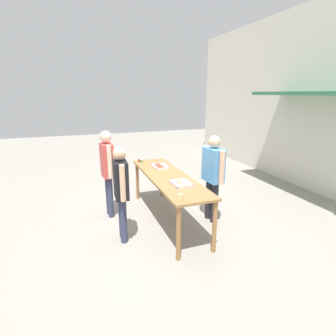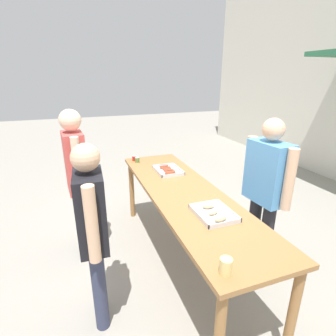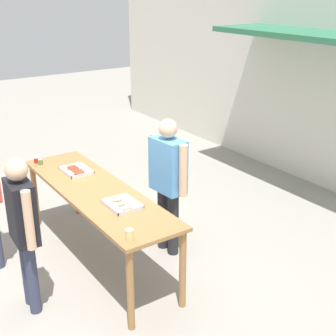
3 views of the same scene
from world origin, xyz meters
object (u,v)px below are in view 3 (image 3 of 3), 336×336
person_server_behind_table (168,176)px  food_tray_sausages (76,171)px  condiment_jar_ketchup (40,162)px  condiment_jar_mustard (36,160)px  beer_cup (130,235)px  food_tray_buns (122,205)px  person_customer_with_cup (23,223)px

person_server_behind_table → food_tray_sausages: bearing=-144.2°
person_server_behind_table → condiment_jar_ketchup: bearing=-148.1°
food_tray_sausages → condiment_jar_ketchup: bearing=-151.7°
condiment_jar_mustard → condiment_jar_ketchup: bearing=12.7°
beer_cup → food_tray_buns: bearing=156.3°
food_tray_buns → condiment_jar_mustard: (-1.74, -0.29, 0.02)m
condiment_jar_mustard → condiment_jar_ketchup: same height
food_tray_sausages → person_server_behind_table: size_ratio=0.24×
beer_cup → person_server_behind_table: 1.38m
condiment_jar_ketchup → person_server_behind_table: size_ratio=0.04×
condiment_jar_mustard → person_customer_with_cup: bearing=-23.6°
food_tray_sausages → person_customer_with_cup: (1.02, -1.00, 0.04)m
food_tray_sausages → food_tray_buns: 1.15m
food_tray_sausages → beer_cup: 1.82m
condiment_jar_ketchup → person_server_behind_table: person_server_behind_table is taller
person_customer_with_cup → food_tray_buns: bearing=-94.4°
food_tray_sausages → person_server_behind_table: 1.17m
condiment_jar_mustard → beer_cup: size_ratio=0.68×
food_tray_sausages → condiment_jar_mustard: size_ratio=5.45×
beer_cup → person_server_behind_table: bearing=131.1°
food_tray_buns → person_server_behind_table: bearing=109.0°
beer_cup → person_server_behind_table: size_ratio=0.06×
food_tray_buns → beer_cup: bearing=-23.7°
beer_cup → person_customer_with_cup: person_customer_with_cup is taller
condiment_jar_ketchup → person_customer_with_cup: (1.53, -0.72, 0.01)m
condiment_jar_mustard → beer_cup: beer_cup is taller
beer_cup → condiment_jar_mustard: bearing=-179.8°
food_tray_buns → person_customer_with_cup: size_ratio=0.24×
food_tray_sausages → person_server_behind_table: (0.89, 0.75, 0.06)m
food_tray_sausages → person_server_behind_table: person_server_behind_table is taller
beer_cup → person_customer_with_cup: bearing=-137.3°
condiment_jar_ketchup → beer_cup: beer_cup is taller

